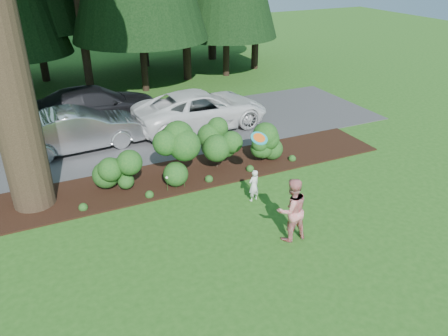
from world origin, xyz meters
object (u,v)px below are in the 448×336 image
car_dark_suv (96,105)px  frisbee (259,138)px  car_silver_wagon (79,130)px  child (254,185)px  adult (292,210)px  car_white_suv (201,109)px

car_dark_suv → frisbee: bearing=-162.2°
car_silver_wagon → child: car_silver_wagon is taller
adult → car_white_suv: bearing=-95.2°
car_white_suv → car_dark_suv: bearing=56.6°
car_silver_wagon → frisbee: size_ratio=8.96×
child → car_white_suv: bearing=-112.8°
child → adult: size_ratio=0.58×
car_silver_wagon → frisbee: bearing=-147.0°
car_silver_wagon → child: bearing=-149.9°
car_white_suv → frisbee: (-0.67, -6.26, 1.13)m
car_white_suv → child: 6.61m
car_dark_suv → child: size_ratio=5.37×
car_white_suv → adult: (-1.03, -8.75, 0.06)m
car_white_suv → child: bearing=170.2°
car_white_suv → child: car_white_suv is taller
car_dark_suv → car_silver_wagon: bearing=153.3°
car_dark_suv → car_white_suv: bearing=-125.4°
car_silver_wagon → car_dark_suv: car_dark_suv is taller
car_white_suv → child: size_ratio=5.56×
car_white_suv → adult: size_ratio=3.23×
car_dark_suv → adult: adult is taller
car_white_suv → car_silver_wagon: bearing=90.1°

